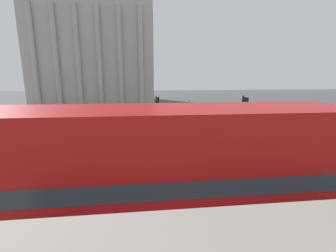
# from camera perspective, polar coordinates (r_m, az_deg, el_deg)

# --- Properties ---
(double_decker_bus) EXTENTS (11.40, 2.75, 4.23)m
(double_decker_bus) POSITION_cam_1_polar(r_m,az_deg,el_deg) (6.50, -4.81, -12.11)
(double_decker_bus) COLOR black
(double_decker_bus) RESTS_ON ground_plane
(plaza_building_left) EXTENTS (25.17, 14.29, 22.28)m
(plaza_building_left) POSITION_cam_1_polar(r_m,az_deg,el_deg) (53.71, -17.98, 17.86)
(plaza_building_left) COLOR #BCB2A8
(plaza_building_left) RESTS_ON ground_plane
(traffic_light_near) EXTENTS (0.42, 0.24, 4.05)m
(traffic_light_near) POSITION_cam_1_polar(r_m,az_deg,el_deg) (13.87, 18.48, 1.46)
(traffic_light_near) COLOR black
(traffic_light_near) RESTS_ON ground_plane
(traffic_light_mid) EXTENTS (0.42, 0.24, 3.46)m
(traffic_light_mid) POSITION_cam_1_polar(r_m,az_deg,el_deg) (21.07, -2.78, 4.42)
(traffic_light_mid) COLOR black
(traffic_light_mid) RESTS_ON ground_plane
(car_silver) EXTENTS (4.20, 1.93, 1.35)m
(car_silver) POSITION_cam_1_polar(r_m,az_deg,el_deg) (25.52, -4.97, 2.12)
(car_silver) COLOR black
(car_silver) RESTS_ON ground_plane
(car_maroon) EXTENTS (4.20, 1.93, 1.35)m
(car_maroon) POSITION_cam_1_polar(r_m,az_deg,el_deg) (19.05, 22.79, -2.11)
(car_maroon) COLOR black
(car_maroon) RESTS_ON ground_plane
(pedestrian_black) EXTENTS (0.32, 0.32, 1.76)m
(pedestrian_black) POSITION_cam_1_polar(r_m,az_deg,el_deg) (28.73, -4.62, 3.86)
(pedestrian_black) COLOR #282B33
(pedestrian_black) RESTS_ON ground_plane
(pedestrian_white) EXTENTS (0.32, 0.32, 1.77)m
(pedestrian_white) POSITION_cam_1_polar(r_m,az_deg,el_deg) (19.90, 14.59, -0.03)
(pedestrian_white) COLOR #282B33
(pedestrian_white) RESTS_ON ground_plane
(pedestrian_yellow) EXTENTS (0.32, 0.32, 1.75)m
(pedestrian_yellow) POSITION_cam_1_polar(r_m,az_deg,el_deg) (36.96, 5.48, 5.61)
(pedestrian_yellow) COLOR #282B33
(pedestrian_yellow) RESTS_ON ground_plane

